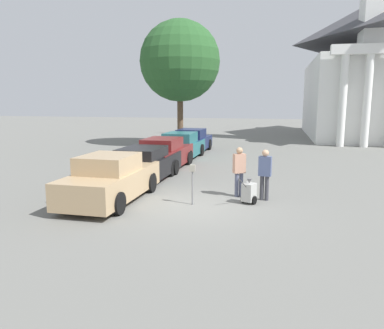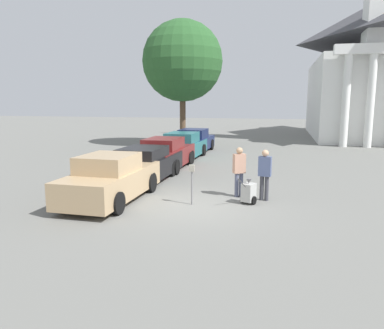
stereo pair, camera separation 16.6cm
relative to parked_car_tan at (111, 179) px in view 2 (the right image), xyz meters
name	(u,v)px [view 2 (the right image)]	position (x,y,z in m)	size (l,w,h in m)	color
ground_plane	(195,206)	(2.92, 0.04, -0.74)	(120.00, 120.00, 0.00)	slate
parked_car_tan	(111,179)	(0.00, 0.00, 0.00)	(2.06, 4.68, 1.61)	tan
parked_car_black	(145,165)	(0.00, 3.23, -0.05)	(2.03, 5.27, 1.46)	black
parked_car_maroon	(165,155)	(0.00, 6.05, -0.01)	(1.98, 5.13, 1.57)	maroon
parked_car_teal	(183,147)	(0.00, 9.56, -0.03)	(2.04, 4.97, 1.55)	#23666B
parked_car_navy	(194,142)	(0.00, 12.42, -0.03)	(2.02, 4.86, 1.54)	#19234C
parking_meter	(192,177)	(2.79, 0.15, 0.19)	(0.18, 0.09, 1.33)	slate
person_worker	(239,169)	(4.18, 1.55, 0.27)	(0.47, 0.40, 1.77)	#515670
person_supervisor	(265,172)	(5.08, 1.25, 0.26)	(0.45, 0.28, 1.75)	#3F3F47
equipment_cart	(249,192)	(4.59, 0.70, -0.35)	(0.59, 0.98, 1.00)	#B2B2AD
church	(362,68)	(12.53, 26.22, 5.57)	(8.44, 17.66, 24.70)	white
shade_tree	(182,61)	(-1.69, 15.97, 5.48)	(5.92, 5.92, 9.20)	brown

